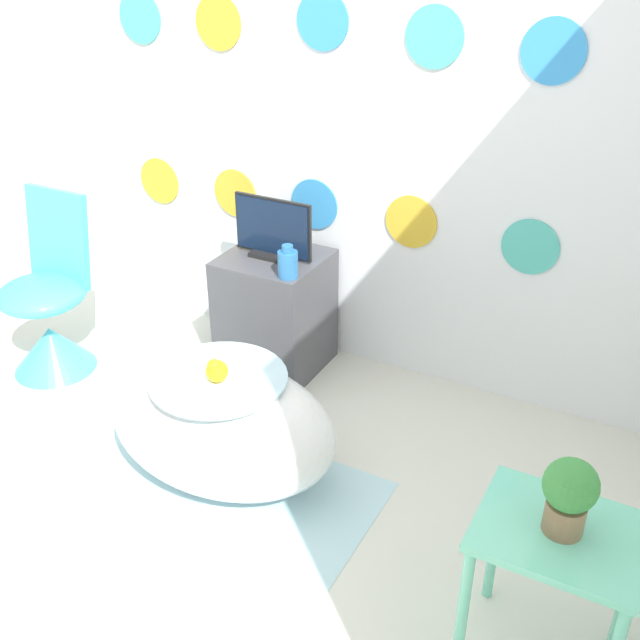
{
  "coord_description": "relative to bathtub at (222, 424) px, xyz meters",
  "views": [
    {
      "loc": [
        1.55,
        -1.16,
        1.97
      ],
      "look_at": [
        0.48,
        0.83,
        0.71
      ],
      "focal_mm": 42.0,
      "sensor_mm": 36.0,
      "label": 1
    }
  ],
  "objects": [
    {
      "name": "rubber_duck",
      "position": [
        0.03,
        -0.04,
        0.28
      ],
      "size": [
        0.08,
        0.09,
        0.1
      ],
      "color": "yellow",
      "rests_on": "bathtub"
    },
    {
      "name": "rug",
      "position": [
        -0.06,
        -0.16,
        -0.23
      ],
      "size": [
        1.39,
        0.84,
        0.01
      ],
      "color": "silver",
      "rests_on": "ground_plane"
    },
    {
      "name": "vase",
      "position": [
        -0.07,
        0.64,
        0.4
      ],
      "size": [
        0.09,
        0.09,
        0.15
      ],
      "color": "#2D72B7",
      "rests_on": "tv_cabinet"
    },
    {
      "name": "wall_back_dotted",
      "position": [
        -0.13,
        1.06,
        1.06
      ],
      "size": [
        4.47,
        0.05,
        2.6
      ],
      "color": "white",
      "rests_on": "ground_plane"
    },
    {
      "name": "chair",
      "position": [
        -1.16,
        0.26,
        0.03
      ],
      "size": [
        0.41,
        0.41,
        0.85
      ],
      "color": "#4CC6DB",
      "rests_on": "ground_plane"
    },
    {
      "name": "tv_cabinet",
      "position": [
        -0.24,
        0.79,
        0.05
      ],
      "size": [
        0.45,
        0.43,
        0.57
      ],
      "color": "#4C4C51",
      "rests_on": "ground_plane"
    },
    {
      "name": "bathtub",
      "position": [
        0.0,
        0.0,
        0.0
      ],
      "size": [
        0.93,
        0.63,
        0.46
      ],
      "color": "white",
      "rests_on": "ground_plane"
    },
    {
      "name": "tv",
      "position": [
        -0.24,
        0.79,
        0.46
      ],
      "size": [
        0.38,
        0.12,
        0.28
      ],
      "color": "black",
      "rests_on": "tv_cabinet"
    },
    {
      "name": "ground_plane",
      "position": [
        -0.13,
        -0.69,
        -0.23
      ],
      "size": [
        12.0,
        12.0,
        0.0
      ],
      "primitive_type": "plane",
      "color": "silver"
    },
    {
      "name": "potted_plant_left",
      "position": [
        1.29,
        -0.25,
        0.4
      ],
      "size": [
        0.15,
        0.15,
        0.23
      ],
      "color": "#8C6B4C",
      "rests_on": "side_table"
    },
    {
      "name": "side_table",
      "position": [
        1.29,
        -0.25,
        0.18
      ],
      "size": [
        0.44,
        0.36,
        0.51
      ],
      "color": "#72D8B7",
      "rests_on": "ground_plane"
    }
  ]
}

